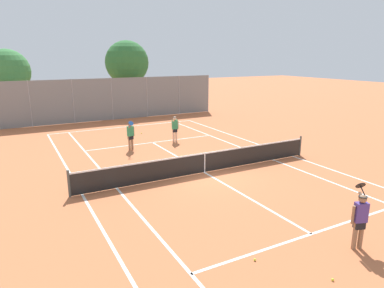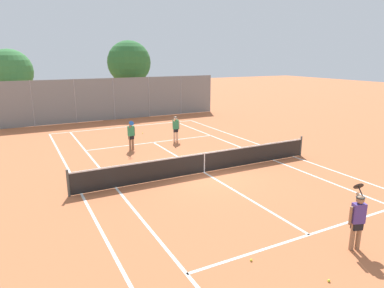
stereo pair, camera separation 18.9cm
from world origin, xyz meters
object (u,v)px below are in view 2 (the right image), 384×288
Objects in this scene: player_far_left at (131,134)px; loose_tennis_ball_1 at (329,281)px; player_near_side at (357,219)px; tree_behind_left at (11,73)px; loose_tennis_ball_3 at (251,260)px; tennis_net at (204,162)px; loose_tennis_ball_2 at (153,170)px; loose_tennis_ball_4 at (142,133)px; loose_tennis_ball_0 at (182,156)px; player_far_right at (176,127)px; tree_behind_right at (130,63)px.

player_far_left is 13.65m from loose_tennis_ball_1.
player_near_side is at bearing 21.36° from loose_tennis_ball_1.
loose_tennis_ball_3 is at bearing -78.82° from tree_behind_left.
tennis_net is 181.82× the size of loose_tennis_ball_2.
loose_tennis_ball_4 is at bearing 62.22° from player_far_left.
loose_tennis_ball_3 is at bearing -92.60° from loose_tennis_ball_2.
loose_tennis_ball_0 is at bearing 74.83° from loose_tennis_ball_3.
loose_tennis_ball_2 is at bearing 105.88° from player_near_side.
player_far_right reaches higher than loose_tennis_ball_1.
loose_tennis_ball_3 is at bearing -105.17° from loose_tennis_ball_0.
loose_tennis_ball_0 is at bearing 86.29° from tennis_net.
loose_tennis_ball_1 is at bearing -85.47° from loose_tennis_ball_2.
loose_tennis_ball_2 is 18.10m from tree_behind_right.
player_far_right is at bearing 10.28° from player_far_left.
loose_tennis_ball_2 is 8.02m from loose_tennis_ball_3.
loose_tennis_ball_1 is (-2.58, -14.16, -0.88)m from player_far_right.
tree_behind_left is (-7.58, 9.26, 3.86)m from loose_tennis_ball_4.
loose_tennis_ball_0 is (-0.32, 10.31, -0.89)m from player_near_side.
loose_tennis_ball_2 is 0.01× the size of tree_behind_right.
loose_tennis_ball_1 is 27.56m from tree_behind_left.
tree_behind_right is at bearing 75.13° from loose_tennis_ball_2.
loose_tennis_ball_1 is at bearing -100.33° from player_far_right.
tree_behind_right is (9.81, -0.10, 0.66)m from tree_behind_left.
loose_tennis_ball_1 is 1.00× the size of loose_tennis_ball_4.
tennis_net is 6.76× the size of player_near_side.
player_far_right reaches higher than loose_tennis_ball_4.
loose_tennis_ball_3 is 1.00× the size of loose_tennis_ball_4.
player_far_left reaches higher than loose_tennis_ball_0.
loose_tennis_ball_1 and loose_tennis_ball_3 have the same top height.
loose_tennis_ball_1 is at bearing -97.47° from loose_tennis_ball_0.
tree_behind_right reaches higher than loose_tennis_ball_4.
loose_tennis_ball_0 and loose_tennis_ball_4 have the same top height.
loose_tennis_ball_0 is at bearing 82.53° from loose_tennis_ball_1.
player_far_left is at bearing 126.06° from loose_tennis_ball_0.
loose_tennis_ball_4 is 0.01× the size of tree_behind_left.
player_far_left is 3.35m from loose_tennis_ball_0.
player_near_side is at bearing -88.21° from loose_tennis_ball_0.
loose_tennis_ball_0 is (0.18, 2.76, -0.48)m from tennis_net.
tennis_net is 6.76× the size of player_far_left.
player_near_side is 26.88× the size of loose_tennis_ball_0.
loose_tennis_ball_3 is at bearing -106.35° from player_far_right.
loose_tennis_ball_4 is 0.01× the size of tree_behind_right.
tree_behind_left reaches higher than loose_tennis_ball_0.
loose_tennis_ball_4 is at bearing 89.42° from loose_tennis_ball_0.
loose_tennis_ball_3 is at bearing -101.02° from tree_behind_right.
loose_tennis_ball_2 is at bearing -125.93° from player_far_right.
loose_tennis_ball_3 is (-2.38, -6.70, -0.48)m from tennis_net.
player_far_left is at bearing 85.82° from loose_tennis_ball_2.
loose_tennis_ball_2 is (-3.34, -4.61, -0.88)m from player_far_right.
tree_behind_left is at bearing 179.39° from tree_behind_right.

